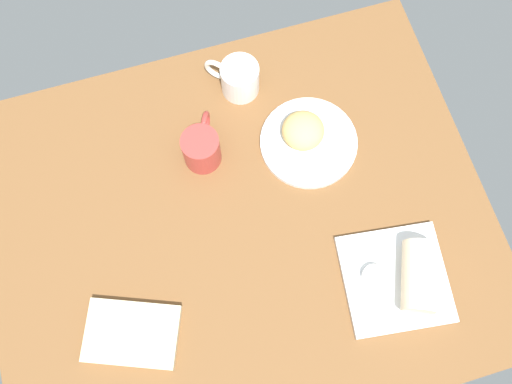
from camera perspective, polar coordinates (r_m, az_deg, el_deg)
name	(u,v)px	position (r cm, az deg, el deg)	size (l,w,h in cm)	color
dining_table	(239,226)	(128.46, -1.69, -3.37)	(110.00, 90.00, 4.00)	brown
round_plate	(309,142)	(132.67, 5.24, 4.92)	(22.30, 22.30, 1.40)	white
scone_pastry	(303,131)	(129.52, 4.69, 6.09)	(9.59, 9.58, 6.29)	tan
square_plate	(395,279)	(126.47, 13.62, -8.40)	(21.68, 21.68, 1.60)	white
sauce_cup	(374,277)	(123.63, 11.59, -8.22)	(4.97, 4.97, 2.04)	silver
breakfast_wrap	(419,276)	(123.31, 15.85, -8.06)	(7.04, 7.04, 14.38)	beige
book_stack	(132,334)	(124.02, -12.21, -13.58)	(22.40, 18.97, 2.06)	beige
coffee_mug	(238,78)	(135.30, -1.75, 11.23)	(11.72, 10.85, 8.70)	white
second_mug	(202,148)	(127.78, -5.42, 4.41)	(8.44, 12.85, 9.30)	#B23833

